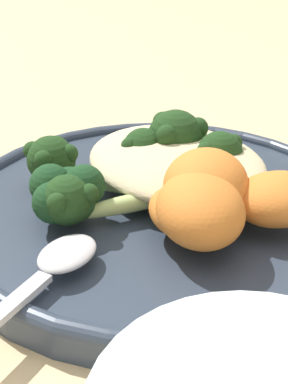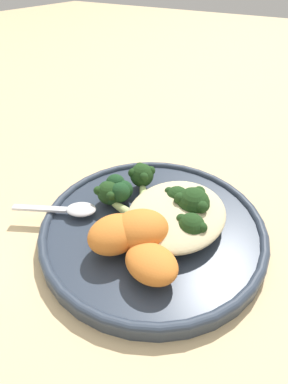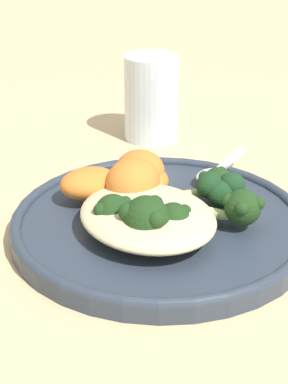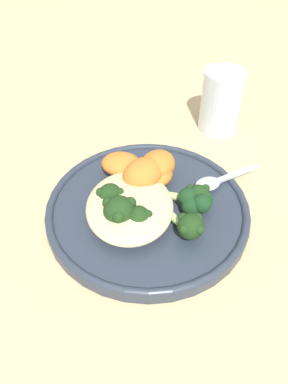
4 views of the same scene
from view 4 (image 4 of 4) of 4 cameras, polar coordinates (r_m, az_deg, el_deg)
The scene contains 15 objects.
ground_plane at distance 0.56m, azimuth 0.54°, elevation -3.36°, with size 4.00×4.00×0.00m, color #D6B784.
plate at distance 0.55m, azimuth 1.00°, elevation -2.25°, with size 0.30×0.30×0.02m.
quinoa_mound at distance 0.52m, azimuth -2.20°, elevation -2.15°, with size 0.14×0.12×0.03m, color beige.
broccoli_stalk_0 at distance 0.54m, azimuth -4.00°, elevation -0.18°, with size 0.04×0.09×0.03m.
broccoli_stalk_1 at distance 0.51m, azimuth -3.27°, elevation -2.57°, with size 0.10×0.08×0.04m.
broccoli_stalk_2 at distance 0.51m, azimuth -0.69°, elevation -3.34°, with size 0.08×0.04×0.03m.
broccoli_stalk_3 at distance 0.50m, azimuth 6.18°, elevation -4.59°, with size 0.10×0.09×0.04m.
broccoli_stalk_4 at distance 0.54m, azimuth 6.90°, elevation -0.34°, with size 0.04×0.11×0.03m.
sweet_potato_chunk_0 at distance 0.57m, azimuth 2.03°, elevation 4.02°, with size 0.07×0.05×0.04m, color orange.
sweet_potato_chunk_1 at distance 0.59m, azimuth -3.50°, elevation 4.28°, with size 0.06×0.05×0.03m, color orange.
sweet_potato_chunk_2 at distance 0.57m, azimuth 2.08°, elevation 2.94°, with size 0.06×0.05×0.03m, color orange.
sweet_potato_chunk_3 at distance 0.56m, azimuth -0.11°, elevation 2.77°, with size 0.07×0.05×0.04m, color orange.
kale_tuft at distance 0.53m, azimuth 7.91°, elevation -1.28°, with size 0.05×0.05×0.03m.
spoon at distance 0.58m, azimuth 10.60°, elevation 1.56°, with size 0.07×0.11×0.01m.
water_glass at distance 0.71m, azimuth 11.67°, elevation 13.40°, with size 0.07×0.07×0.11m, color silver.
Camera 4 is at (-0.38, 0.01, 0.41)m, focal length 35.00 mm.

